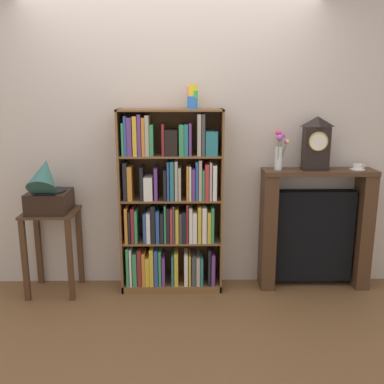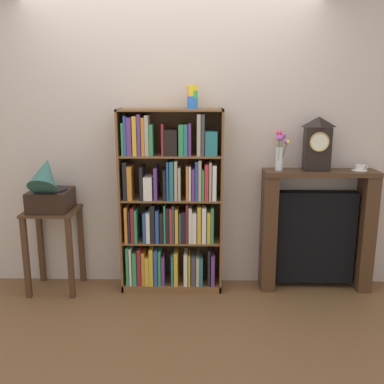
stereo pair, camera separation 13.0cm
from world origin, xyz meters
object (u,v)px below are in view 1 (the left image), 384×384
Objects in this scene: mantel_clock at (316,143)px; teacup_with_saucer at (358,167)px; bookshelf at (170,208)px; flower_vase at (280,150)px; cup_stack at (192,97)px; fireplace_mantel at (315,230)px; side_table_left at (52,236)px; gramophone at (47,190)px.

teacup_with_saucer is at bearing 0.37° from mantel_clock.
bookshelf is 4.71× the size of flower_vase.
cup_stack is 0.18× the size of fireplace_mantel.
side_table_left is (-1.22, -0.07, -1.19)m from cup_stack.
mantel_clock is (2.29, 0.07, 0.80)m from side_table_left.
bookshelf reaches higher than fireplace_mantel.
cup_stack is 1.45m from gramophone.
fireplace_mantel is at bearing 3.31° from gramophone.
teacup_with_saucer reaches higher than fireplace_mantel.
gramophone is at bearing -177.21° from mantel_clock.
side_table_left is at bearing -178.20° from mantel_clock.
cup_stack is 1.47× the size of teacup_with_saucer.
side_table_left is at bearing -177.82° from flower_vase.
fireplace_mantel is at bearing 1.51° from cup_stack.
side_table_left is 2.33m from fireplace_mantel.
side_table_left is at bearing 90.00° from gramophone.
teacup_with_saucer is (2.66, 0.11, 0.17)m from gramophone.
bookshelf is 3.07× the size of gramophone.
bookshelf is 1.67m from teacup_with_saucer.
flower_vase reaches higher than teacup_with_saucer.
fireplace_mantel is 0.78m from mantel_clock.
mantel_clock is 0.43m from teacup_with_saucer.
flower_vase is at bearing 1.15° from bookshelf.
mantel_clock is at bearing 2.79° from gramophone.
fireplace_mantel is at bearing 3.19° from flower_vase.
bookshelf is at bearing 3.12° from side_table_left.
cup_stack reaches higher than teacup_with_saucer.
gramophone is (-1.22, -0.11, -0.76)m from cup_stack.
cup_stack is 1.71m from side_table_left.
cup_stack reaches higher than flower_vase.
flower_vase is at bearing 3.33° from gramophone.
mantel_clock reaches higher than fireplace_mantel.
bookshelf is 2.16× the size of side_table_left.
bookshelf is at bearing -179.36° from teacup_with_saucer.
bookshelf is 1.07m from flower_vase.
cup_stack is 0.37× the size of gramophone.
side_table_left is 5.61× the size of teacup_with_saucer.
mantel_clock is (1.25, 0.02, 0.57)m from bookshelf.
bookshelf is 0.97m from cup_stack.
flower_vase reaches higher than gramophone.
bookshelf is 12.11× the size of teacup_with_saucer.
bookshelf is at bearing -179.28° from mantel_clock.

